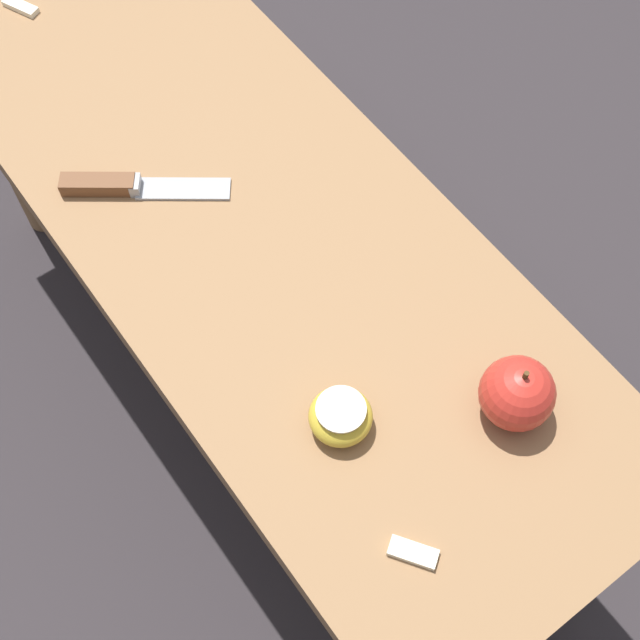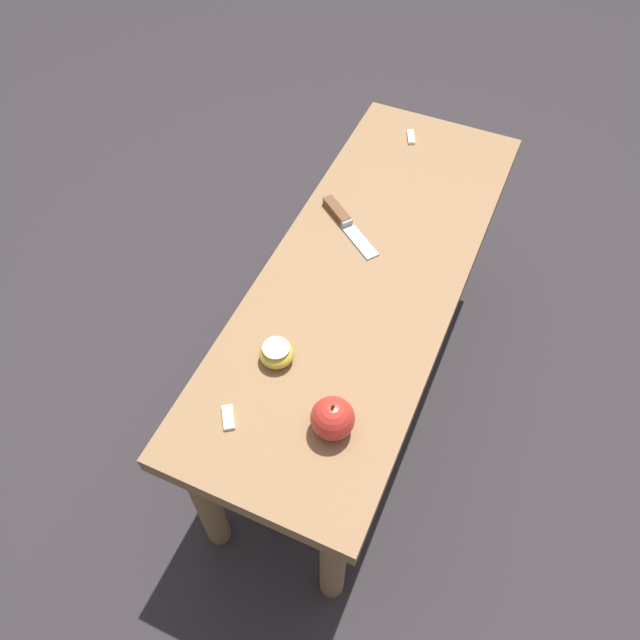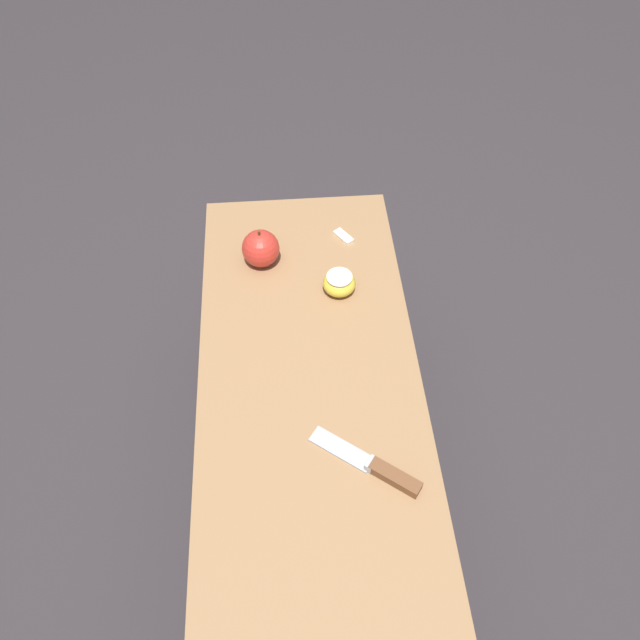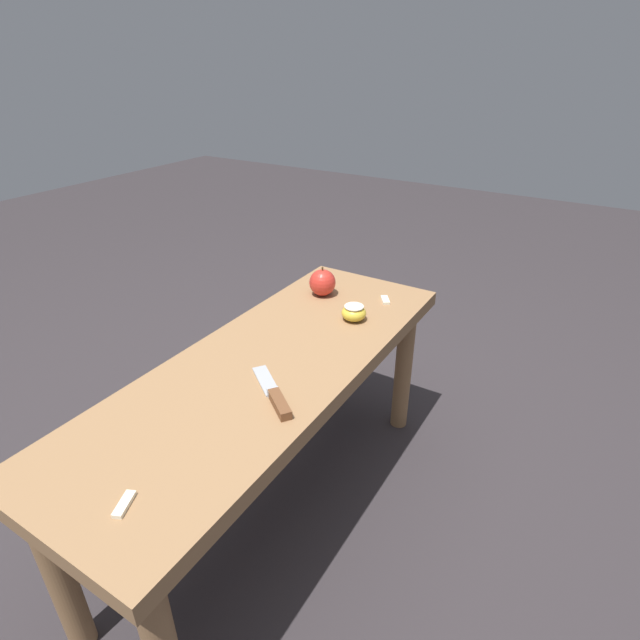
{
  "view_description": "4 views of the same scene",
  "coord_description": "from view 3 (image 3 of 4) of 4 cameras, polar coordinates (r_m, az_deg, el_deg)",
  "views": [
    {
      "loc": [
        -0.56,
        0.3,
        1.37
      ],
      "look_at": [
        -0.19,
        0.03,
        0.52
      ],
      "focal_mm": 50.0,
      "sensor_mm": 36.0,
      "label": 1
    },
    {
      "loc": [
        -0.86,
        -0.27,
        1.51
      ],
      "look_at": [
        -0.19,
        0.03,
        0.52
      ],
      "focal_mm": 35.0,
      "sensor_mm": 36.0,
      "label": 2
    },
    {
      "loc": [
        0.55,
        -0.03,
        1.47
      ],
      "look_at": [
        -0.19,
        0.03,
        0.52
      ],
      "focal_mm": 35.0,
      "sensor_mm": 36.0,
      "label": 3
    },
    {
      "loc": [
        0.79,
        0.62,
        1.14
      ],
      "look_at": [
        -0.19,
        0.03,
        0.52
      ],
      "focal_mm": 28.0,
      "sensor_mm": 36.0,
      "label": 4
    }
  ],
  "objects": [
    {
      "name": "wooden_bench",
      "position": [
        1.18,
        -0.64,
        -10.49
      ],
      "size": [
        1.15,
        0.41,
        0.49
      ],
      "color": "olive",
      "rests_on": "ground_plane"
    },
    {
      "name": "apple_slice_near_knife",
      "position": [
        1.39,
        2.16,
        7.63
      ],
      "size": [
        0.05,
        0.04,
        0.01
      ],
      "color": "silver",
      "rests_on": "wooden_bench"
    },
    {
      "name": "knife",
      "position": [
        1.07,
        5.53,
        -13.45
      ],
      "size": [
        0.14,
        0.18,
        0.02
      ],
      "rotation": [
        0.0,
        0.0,
        -2.21
      ],
      "color": "#9EA0A5",
      "rests_on": "wooden_bench"
    },
    {
      "name": "ground_plane",
      "position": [
        1.57,
        -0.5,
        -17.55
      ],
      "size": [
        8.0,
        8.0,
        0.0
      ],
      "primitive_type": "plane",
      "color": "#2D282B"
    },
    {
      "name": "apple_cut",
      "position": [
        1.27,
        1.77,
        3.39
      ],
      "size": [
        0.07,
        0.07,
        0.04
      ],
      "color": "gold",
      "rests_on": "wooden_bench"
    },
    {
      "name": "apple_whole",
      "position": [
        1.32,
        -5.44,
        6.53
      ],
      "size": [
        0.08,
        0.08,
        0.09
      ],
      "color": "red",
      "rests_on": "wooden_bench"
    }
  ]
}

